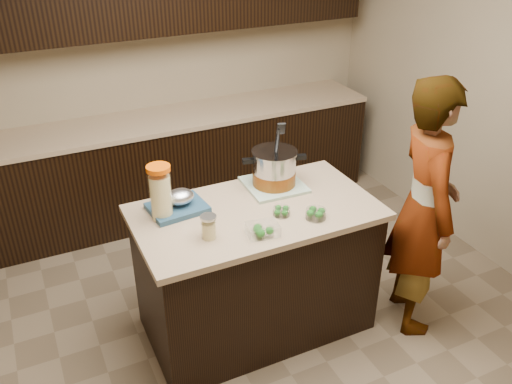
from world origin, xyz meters
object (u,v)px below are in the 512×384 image
(island, at_px, (256,270))
(stock_pot, at_px, (274,170))
(person, at_px, (424,209))
(lemonade_pitcher, at_px, (161,195))

(island, bearing_deg, stock_pot, 43.08)
(stock_pot, distance_m, person, 0.96)
(stock_pot, relative_size, person, 0.24)
(island, height_order, lemonade_pitcher, lemonade_pitcher)
(person, bearing_deg, lemonade_pitcher, 92.81)
(lemonade_pitcher, bearing_deg, island, -15.48)
(island, distance_m, lemonade_pitcher, 0.82)
(person, bearing_deg, stock_pot, 73.85)
(stock_pot, distance_m, lemonade_pitcher, 0.77)
(lemonade_pitcher, distance_m, person, 1.61)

